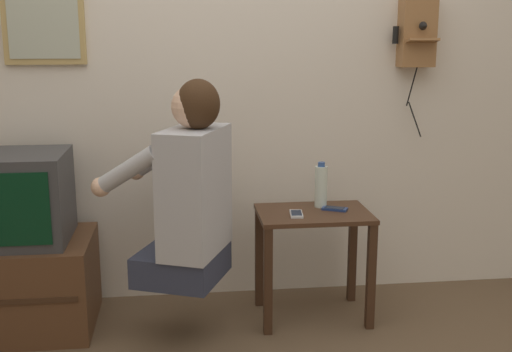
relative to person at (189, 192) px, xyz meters
name	(u,v)px	position (x,y,z in m)	size (l,w,h in m)	color
wall_back	(226,62)	(0.22, 0.58, 0.55)	(6.80, 0.05, 2.55)	beige
side_table	(313,236)	(0.62, 0.19, -0.30)	(0.56, 0.39, 0.56)	#422819
person	(189,192)	(0.00, 0.00, 0.00)	(0.64, 0.58, 0.93)	#2D3347
tv_stand	(20,284)	(-0.83, 0.24, -0.50)	(0.70, 0.55, 0.45)	#51331E
television	(18,198)	(-0.80, 0.23, -0.06)	(0.46, 0.45, 0.43)	#38383A
wall_phone_antique	(417,30)	(1.22, 0.49, 0.72)	(0.22, 0.18, 0.79)	olive
framed_picture	(43,22)	(-0.69, 0.54, 0.75)	(0.40, 0.03, 0.42)	tan
cell_phone_held	(296,214)	(0.52, 0.14, -0.16)	(0.07, 0.13, 0.01)	silver
cell_phone_spare	(335,209)	(0.73, 0.21, -0.16)	(0.14, 0.11, 0.01)	navy
water_bottle	(321,186)	(0.67, 0.27, -0.06)	(0.06, 0.06, 0.23)	silver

